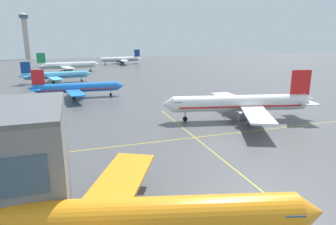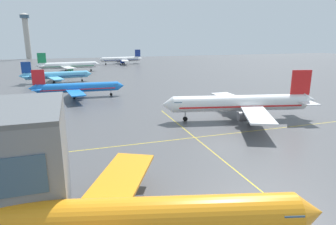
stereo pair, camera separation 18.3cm
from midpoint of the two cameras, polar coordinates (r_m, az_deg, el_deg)
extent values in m
cylinder|color=orange|center=(29.32, -9.09, -19.99)|extent=(33.63, 12.45, 4.00)
cone|color=orange|center=(32.93, 26.11, -17.23)|extent=(3.65, 4.49, 3.92)
cube|color=orange|center=(37.40, -9.36, -12.97)|extent=(12.00, 16.58, 0.42)
cylinder|color=#333338|center=(34.96, -7.70, -17.61)|extent=(4.03, 3.05, 2.21)
cube|color=#385166|center=(31.58, 22.22, -16.99)|extent=(2.77, 4.04, 0.74)
cube|color=orange|center=(29.61, -9.05, -20.79)|extent=(31.03, 11.80, 0.38)
cylinder|color=white|center=(76.92, 13.86, 1.82)|extent=(34.52, 11.32, 4.09)
cone|color=white|center=(72.84, -0.09, 1.54)|extent=(3.59, 4.51, 4.01)
cone|color=white|center=(85.05, 26.00, 2.25)|extent=(4.19, 4.53, 3.88)
cube|color=red|center=(82.86, 24.70, 5.36)|extent=(5.13, 1.48, 6.46)
cube|color=white|center=(86.62, 23.63, 2.71)|extent=(4.55, 6.20, 0.26)
cube|color=white|center=(81.19, 25.81, 1.74)|extent=(4.55, 6.20, 0.26)
cube|color=white|center=(85.85, 12.50, 2.76)|extent=(5.67, 16.17, 0.43)
cube|color=white|center=(69.18, 17.16, -0.38)|extent=(11.74, 17.01, 0.43)
cylinder|color=#4C4C51|center=(82.45, 12.35, 1.29)|extent=(4.06, 2.99, 2.26)
cylinder|color=#4C4C51|center=(72.23, 15.06, -0.75)|extent=(4.06, 2.99, 2.26)
cube|color=#385166|center=(72.99, 1.85, 2.04)|extent=(2.69, 4.09, 0.75)
cube|color=red|center=(77.03, 13.83, 1.45)|extent=(31.83, 10.77, 0.39)
cylinder|color=#99999E|center=(74.07, 3.48, -0.36)|extent=(0.30, 0.30, 1.78)
cylinder|color=black|center=(74.39, 3.46, -1.24)|extent=(1.26, 0.72, 1.18)
cylinder|color=#99999E|center=(80.80, 14.53, 0.46)|extent=(0.30, 0.30, 1.78)
cylinder|color=black|center=(81.08, 14.48, -0.35)|extent=(1.26, 0.72, 1.18)
cylinder|color=#99999E|center=(75.75, 15.97, -0.58)|extent=(0.30, 0.30, 1.78)
cylinder|color=black|center=(76.06, 15.90, -1.44)|extent=(1.26, 0.72, 1.18)
cylinder|color=blue|center=(107.97, -17.07, 4.72)|extent=(27.64, 4.73, 3.27)
cone|color=blue|center=(108.43, -9.18, 5.21)|extent=(2.40, 3.32, 3.20)
cone|color=blue|center=(109.54, -25.02, 4.31)|extent=(2.91, 3.24, 3.10)
cube|color=red|center=(108.65, -24.06, 6.31)|extent=(4.14, 0.53, 5.16)
cube|color=blue|center=(106.72, -24.29, 4.14)|extent=(2.98, 4.61, 0.21)
cube|color=blue|center=(111.75, -23.89, 4.60)|extent=(2.98, 4.61, 0.21)
cube|color=blue|center=(100.90, -17.64, 3.72)|extent=(6.42, 13.43, 0.34)
cube|color=blue|center=(115.30, -17.38, 5.03)|extent=(7.66, 13.61, 0.34)
cylinder|color=blue|center=(103.85, -16.97, 3.44)|extent=(3.01, 1.96, 1.81)
cylinder|color=blue|center=(112.64, -16.86, 4.28)|extent=(3.01, 1.96, 1.81)
cube|color=#385166|center=(108.18, -10.23, 5.40)|extent=(1.70, 3.08, 0.60)
cube|color=red|center=(108.04, -17.05, 4.50)|extent=(25.44, 4.64, 0.31)
cylinder|color=#99999E|center=(108.48, -11.08, 4.00)|extent=(0.24, 0.24, 1.42)
cylinder|color=black|center=(108.66, -11.05, 3.51)|extent=(0.96, 0.44, 0.95)
cylinder|color=#99999E|center=(106.21, -17.94, 3.34)|extent=(0.24, 0.24, 1.42)
cylinder|color=black|center=(106.39, -17.90, 2.84)|extent=(0.96, 0.44, 0.95)
cylinder|color=#99999E|center=(110.60, -17.85, 3.77)|extent=(0.24, 0.24, 1.42)
cylinder|color=black|center=(110.78, -17.81, 3.29)|extent=(0.96, 0.44, 0.95)
cylinder|color=#5BB7E5|center=(146.91, -20.88, 6.87)|extent=(27.44, 5.08, 3.24)
cone|color=#5BB7E5|center=(147.93, -15.14, 7.36)|extent=(2.43, 3.32, 3.18)
cone|color=#5BB7E5|center=(147.35, -26.75, 6.42)|extent=(2.93, 3.26, 3.08)
cube|color=navy|center=(146.80, -26.05, 7.92)|extent=(4.10, 0.58, 5.12)
cube|color=#5BB7E5|center=(144.68, -26.11, 6.37)|extent=(3.02, 4.61, 0.20)
cube|color=#5BB7E5|center=(149.75, -26.00, 6.61)|extent=(3.02, 4.61, 0.20)
cube|color=#5BB7E5|center=(139.77, -21.12, 6.28)|extent=(7.77, 13.52, 0.34)
cube|color=#5BB7E5|center=(154.15, -21.26, 6.96)|extent=(6.19, 13.29, 0.34)
cylinder|color=#5BB7E5|center=(142.72, -20.70, 6.02)|extent=(3.01, 1.98, 1.79)
cylinder|color=#5BB7E5|center=(151.51, -20.81, 6.46)|extent=(3.01, 1.98, 1.79)
cube|color=#385166|center=(147.65, -15.91, 7.48)|extent=(1.73, 3.08, 0.60)
cube|color=navy|center=(146.96, -20.87, 6.71)|extent=(25.27, 4.97, 0.31)
cylinder|color=#99999E|center=(147.80, -16.50, 6.44)|extent=(0.24, 0.24, 1.41)
cylinder|color=black|center=(147.93, -16.47, 6.08)|extent=(0.96, 0.45, 0.94)
cylinder|color=#99999E|center=(144.95, -21.45, 5.88)|extent=(0.24, 0.24, 1.41)
cylinder|color=black|center=(145.08, -21.42, 5.52)|extent=(0.96, 0.45, 0.94)
cylinder|color=#99999E|center=(149.35, -21.49, 6.11)|extent=(0.24, 0.24, 1.41)
cylinder|color=black|center=(149.47, -21.46, 5.76)|extent=(0.96, 0.45, 0.94)
cylinder|color=white|center=(189.95, -18.83, 8.77)|extent=(32.14, 6.16, 3.79)
cone|color=white|center=(191.83, -13.62, 9.19)|extent=(2.86, 3.90, 3.72)
cone|color=white|center=(189.61, -24.18, 8.39)|extent=(3.45, 3.83, 3.60)
cube|color=#197F47|center=(189.23, -23.52, 9.76)|extent=(4.81, 0.71, 5.99)
cube|color=white|center=(186.57, -23.55, 8.38)|extent=(3.57, 5.41, 0.24)
cube|color=white|center=(192.54, -23.53, 8.54)|extent=(3.57, 5.41, 0.24)
cube|color=white|center=(181.51, -18.93, 8.34)|extent=(9.18, 15.83, 0.40)
cube|color=white|center=(198.38, -19.28, 8.78)|extent=(7.16, 15.54, 0.40)
cylinder|color=#2D9956|center=(184.99, -18.60, 8.06)|extent=(3.54, 2.34, 2.10)
cylinder|color=#2D9956|center=(195.30, -18.83, 8.35)|extent=(3.54, 2.34, 2.10)
cube|color=#385166|center=(191.44, -14.32, 9.30)|extent=(2.05, 3.61, 0.70)
cube|color=#197F47|center=(189.99, -18.81, 8.63)|extent=(29.59, 6.00, 0.36)
cylinder|color=#99999E|center=(191.45, -14.86, 8.37)|extent=(0.28, 0.28, 1.65)
cylinder|color=black|center=(191.56, -14.84, 8.04)|extent=(1.13, 0.53, 1.10)
cylinder|color=#99999E|center=(187.49, -19.32, 7.91)|extent=(0.28, 0.28, 1.65)
cylinder|color=black|center=(187.60, -19.29, 7.58)|extent=(1.13, 0.53, 1.10)
cylinder|color=#99999E|center=(192.64, -19.42, 8.06)|extent=(0.28, 0.28, 1.65)
cylinder|color=black|center=(192.76, -19.39, 7.74)|extent=(1.13, 0.53, 1.10)
cylinder|color=white|center=(236.01, -9.21, 10.29)|extent=(30.10, 6.64, 3.55)
cone|color=white|center=(232.37, -13.12, 10.03)|extent=(2.78, 3.71, 3.48)
cone|color=white|center=(240.74, -5.37, 10.58)|extent=(3.32, 3.66, 3.37)
cube|color=navy|center=(239.73, -5.95, 11.51)|extent=(4.49, 0.80, 5.60)
cube|color=white|center=(242.77, -6.03, 10.59)|extent=(3.48, 5.14, 0.22)
cube|color=white|center=(237.47, -5.60, 10.52)|extent=(3.48, 5.14, 0.22)
cube|color=white|center=(243.94, -9.48, 10.28)|extent=(8.94, 14.83, 0.37)
cube|color=white|center=(228.66, -8.45, 10.04)|extent=(6.30, 14.44, 0.37)
cylinder|color=navy|center=(240.77, -9.54, 9.93)|extent=(3.36, 2.28, 1.96)
cylinder|color=navy|center=(231.42, -8.92, 9.77)|extent=(3.36, 2.28, 1.96)
cube|color=#385166|center=(232.75, -12.60, 10.19)|extent=(2.01, 3.42, 0.65)
cube|color=navy|center=(236.04, -9.20, 10.18)|extent=(27.72, 6.42, 0.34)
cylinder|color=#99999E|center=(233.35, -12.10, 9.54)|extent=(0.26, 0.26, 1.54)
cylinder|color=black|center=(233.44, -12.09, 9.29)|extent=(1.07, 0.52, 1.03)
cylinder|color=#99999E|center=(239.00, -8.90, 9.80)|extent=(0.26, 0.26, 1.54)
cylinder|color=black|center=(239.09, -8.89, 9.55)|extent=(1.07, 0.52, 1.03)
cylinder|color=#99999E|center=(234.34, -8.58, 9.72)|extent=(0.26, 0.26, 1.54)
cylinder|color=black|center=(234.42, -8.57, 9.47)|extent=(1.07, 0.52, 1.03)
cube|color=yellow|center=(62.70, 5.37, -4.91)|extent=(134.23, 0.20, 0.01)
cube|color=yellow|center=(46.20, 15.72, -12.85)|extent=(0.20, 90.12, 0.01)
cylinder|color=#ADA89E|center=(320.25, -25.91, 12.87)|extent=(5.20, 5.20, 38.10)
cylinder|color=#385166|center=(320.79, -26.34, 16.54)|extent=(8.40, 8.40, 3.20)
cone|color=#ADA89E|center=(320.95, -26.39, 16.98)|extent=(8.82, 8.82, 1.80)
camera|label=1|loc=(0.09, -89.92, 0.02)|focal=31.07mm
camera|label=2|loc=(0.09, 90.08, -0.02)|focal=31.07mm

